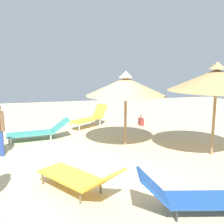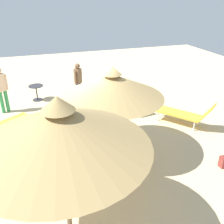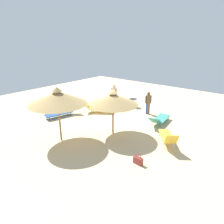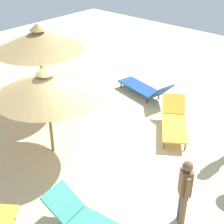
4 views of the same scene
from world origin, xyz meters
TOP-DOWN VIEW (x-y plane):
  - ground at (0.00, 0.00)m, footprint 24.00×24.00m
  - parasol_umbrella_near_left at (-0.66, -3.30)m, footprint 2.81×2.81m
  - parasol_umbrella_front at (0.90, -1.03)m, footprint 2.63×2.63m
  - lounge_chair_edge at (2.24, 1.79)m, footprint 0.95×2.28m
  - lounge_chair_near_right at (-2.12, 0.89)m, footprint 2.11×1.74m
  - lounge_chair_far_left at (-3.38, -1.09)m, footprint 1.14×2.37m
  - person_standing_far_right at (0.78, 2.91)m, footprint 0.34×0.33m

SIDE VIEW (x-z plane):
  - ground at x=0.00m, z-range -0.10..0.00m
  - lounge_chair_far_left at x=-3.38m, z-range -0.07..0.73m
  - lounge_chair_edge at x=2.24m, z-range -0.03..0.69m
  - lounge_chair_near_right at x=-2.12m, z-range -0.02..0.73m
  - person_standing_far_right at x=0.78m, z-range 0.09..1.66m
  - parasol_umbrella_front at x=0.90m, z-range 0.74..3.23m
  - parasol_umbrella_near_left at x=-0.66m, z-range 0.87..3.65m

